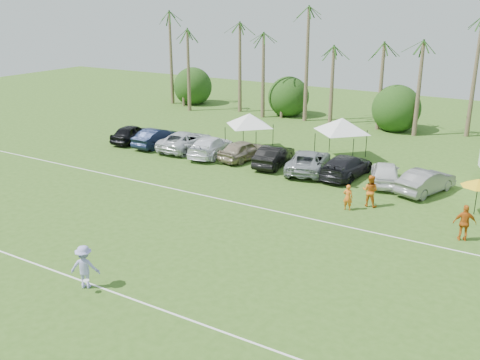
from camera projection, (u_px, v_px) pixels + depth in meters
The scene contains 30 objects.
ground at pixel (13, 288), 23.61m from camera, with size 120.00×120.00×0.00m, color #355B1B.
field_lines at pixel (135, 225), 30.10m from camera, with size 80.00×12.10×0.01m.
palm_tree_0 at pixel (161, 41), 62.79m from camera, with size 2.40×2.40×8.90m.
palm_tree_1 at pixel (196, 34), 60.06m from camera, with size 2.40×2.40×9.90m.
palm_tree_2 at pixel (233, 28), 57.35m from camera, with size 2.40×2.40×10.90m.
palm_tree_3 at pixel (266, 20), 55.12m from camera, with size 2.40×2.40×11.90m.
palm_tree_4 at pixel (301, 47), 53.99m from camera, with size 2.40×2.40×8.90m.
palm_tree_5 at pixel (339, 40), 51.76m from camera, with size 2.40×2.40×9.90m.
palm_tree_6 at pixel (380, 32), 49.53m from camera, with size 2.40×2.40×10.90m.
palm_tree_7 at pixel (425, 23), 47.30m from camera, with size 2.40×2.40×11.90m.
bush_tree_0 at pixel (188, 90), 63.96m from camera, with size 4.00×4.00×4.00m.
bush_tree_1 at pixel (286, 100), 57.61m from camera, with size 4.00×4.00×4.00m.
bush_tree_2 at pixel (397, 111), 51.74m from camera, with size 4.00×4.00×4.00m.
sideline_player_a at pixel (348, 197), 32.11m from camera, with size 0.59×0.38×1.61m, color orange.
sideline_player_b at pixel (370, 191), 32.63m from camera, with size 0.97×0.76×2.00m, color #CE6516.
sideline_player_c at pixel (465, 223), 27.97m from camera, with size 1.16×0.48×1.98m, color #CA5F16.
canopy_tent_left at pixel (249, 113), 44.18m from camera, with size 4.52×4.52×3.66m.
canopy_tent_right at pixel (342, 118), 41.61m from camera, with size 4.79×4.79×3.88m.
market_umbrella at pixel (479, 183), 31.05m from camera, with size 1.99×1.99×2.21m.
frisbee_player at pixel (85, 267), 23.36m from camera, with size 1.49×1.25×2.00m.
parked_car_0 at pixel (132, 133), 47.45m from camera, with size 1.88×4.66×1.59m, color black.
parked_car_1 at pixel (157, 137), 46.07m from camera, with size 1.68×4.82×1.59m, color black.
parked_car_2 at pixel (186, 141), 45.00m from camera, with size 2.64×5.71×1.59m, color silver.
parked_car_3 at pixel (211, 146), 43.30m from camera, with size 2.22×5.47×1.59m, color white.
parked_car_4 at pixel (243, 150), 42.23m from camera, with size 1.88×4.66×1.59m, color gray.
parked_car_5 at pixel (274, 156), 40.67m from camera, with size 1.68×4.82×1.59m, color black.
parked_car_6 at pixel (309, 161), 39.35m from camera, with size 2.64×5.71×1.59m, color gray.
parked_car_7 at pixel (346, 166), 38.16m from camera, with size 2.22×5.47×1.59m, color black.
parked_car_8 at pixel (385, 173), 36.69m from camera, with size 1.88×4.66×1.59m, color white.
parked_car_9 at pixel (426, 181), 34.96m from camera, with size 1.68×4.82×1.59m, color slate.
Camera 1 is at (19.34, -12.67, 12.10)m, focal length 40.00 mm.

